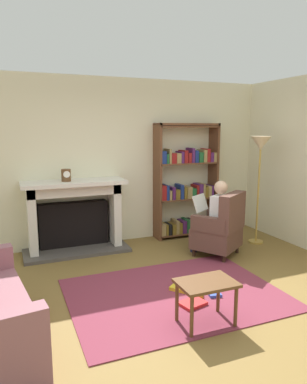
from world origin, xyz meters
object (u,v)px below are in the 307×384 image
at_px(side_table, 206,288).
at_px(floor_lamp, 260,153).
at_px(armchair_reading, 221,228).
at_px(seated_reader, 214,214).
at_px(mantel_clock, 66,175).
at_px(fireplace, 74,213).
at_px(bookshelf, 186,184).

xyz_separation_m(side_table, floor_lamp, (2.09, 1.91, 1.13)).
height_order(armchair_reading, seated_reader, seated_reader).
relative_size(seated_reader, floor_lamp, 0.64).
height_order(side_table, floor_lamp, floor_lamp).
bearing_deg(seated_reader, mantel_clock, -57.33).
distance_m(seated_reader, side_table, 2.06).
xyz_separation_m(mantel_clock, floor_lamp, (2.99, -0.68, 0.30)).
distance_m(fireplace, seated_reader, 2.15).
bearing_deg(mantel_clock, seated_reader, -23.61).
xyz_separation_m(fireplace, bookshelf, (1.96, 0.03, 0.34)).
xyz_separation_m(bookshelf, floor_lamp, (0.91, -0.82, 0.57)).
bearing_deg(armchair_reading, seated_reader, -90.00).
distance_m(mantel_clock, side_table, 2.86).
height_order(bookshelf, armchair_reading, bookshelf).
distance_m(mantel_clock, seated_reader, 2.29).
height_order(fireplace, armchair_reading, fireplace).
xyz_separation_m(bookshelf, armchair_reading, (0.01, -1.12, -0.51)).
height_order(fireplace, bookshelf, bookshelf).
distance_m(fireplace, side_table, 2.81).
xyz_separation_m(armchair_reading, floor_lamp, (0.90, 0.30, 1.08)).
bearing_deg(seated_reader, floor_lamp, 158.32).
bearing_deg(side_table, floor_lamp, 42.42).
distance_m(fireplace, mantel_clock, 0.64).
distance_m(mantel_clock, bookshelf, 2.10).
xyz_separation_m(fireplace, mantel_clock, (-0.12, -0.10, 0.62)).
xyz_separation_m(fireplace, side_table, (0.78, -2.69, -0.21)).
bearing_deg(bookshelf, seated_reader, -92.97).
xyz_separation_m(mantel_clock, side_table, (0.90, -2.59, -0.83)).
bearing_deg(seated_reader, armchair_reading, 90.00).
relative_size(seated_reader, side_table, 2.04).
relative_size(mantel_clock, floor_lamp, 0.10).
relative_size(armchair_reading, side_table, 1.73).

